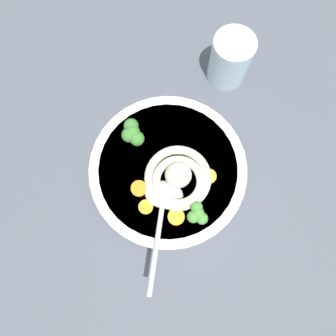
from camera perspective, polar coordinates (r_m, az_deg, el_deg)
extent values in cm
cube|color=#474C56|center=(57.43, -0.91, -4.63)|extent=(106.64, 106.64, 3.32)
cylinder|color=white|center=(53.25, 0.00, -0.87)|extent=(25.71, 25.71, 6.36)
cylinder|color=olive|center=(53.00, 0.00, -0.81)|extent=(22.63, 22.63, 5.85)
torus|color=beige|center=(49.06, 1.83, -1.77)|extent=(10.64, 10.64, 1.47)
torus|color=beige|center=(47.73, 1.91, -2.42)|extent=(11.40, 11.40, 1.32)
sphere|color=beige|center=(47.20, 1.91, -1.25)|extent=(4.13, 4.13, 4.13)
ellipsoid|color=#B7B7BC|center=(48.44, -0.75, -4.86)|extent=(7.32, 7.39, 1.60)
cylinder|color=#B7B7BC|center=(47.75, -2.07, -13.67)|extent=(11.48, 10.86, 0.80)
cylinder|color=#7A9E60|center=(48.50, 5.41, -8.45)|extent=(0.95, 0.95, 1.02)
sphere|color=#478938|center=(47.07, 5.57, -8.25)|extent=(1.87, 1.87, 1.87)
sphere|color=#478938|center=(47.22, 6.23, -9.19)|extent=(1.87, 1.87, 1.87)
sphere|color=#478938|center=(47.24, 5.28, -7.20)|extent=(1.87, 1.87, 1.87)
sphere|color=#478938|center=(47.08, 4.64, -8.93)|extent=(1.87, 1.87, 1.87)
cylinder|color=#7A9E60|center=(51.44, -6.30, 5.80)|extent=(1.22, 1.22, 1.31)
sphere|color=#38752D|center=(49.72, -6.52, 6.55)|extent=(2.39, 2.39, 2.39)
sphere|color=#38752D|center=(49.50, -5.73, 5.42)|extent=(2.39, 2.39, 2.39)
sphere|color=#38752D|center=(50.28, -6.78, 7.71)|extent=(2.39, 2.39, 2.39)
sphere|color=#38752D|center=(49.76, -7.65, 5.72)|extent=(2.39, 2.39, 2.39)
cylinder|color=orange|center=(48.74, -4.10, -7.16)|extent=(2.27, 2.27, 0.63)
cylinder|color=orange|center=(49.24, -5.34, -3.79)|extent=(2.56, 2.56, 0.75)
cylinder|color=orange|center=(49.97, 7.48, -1.54)|extent=(2.45, 2.45, 0.56)
cylinder|color=orange|center=(48.47, 1.51, -8.96)|extent=(2.61, 2.61, 0.61)
cylinder|color=silver|center=(61.42, 11.32, 18.95)|extent=(7.53, 7.53, 9.75)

